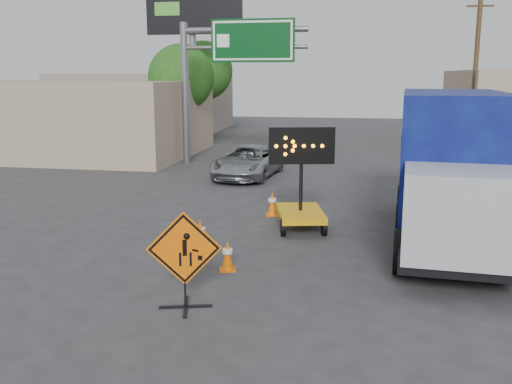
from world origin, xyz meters
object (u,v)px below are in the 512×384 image
(arrow_board, at_px, (301,207))
(pickup_truck, at_px, (248,162))
(box_truck, at_px, (450,176))
(construction_sign, at_px, (184,258))

(arrow_board, bearing_deg, pickup_truck, 97.94)
(pickup_truck, distance_m, box_truck, 11.16)
(pickup_truck, relative_size, box_truck, 0.58)
(box_truck, bearing_deg, arrow_board, 175.51)
(arrow_board, relative_size, box_truck, 0.35)
(construction_sign, distance_m, pickup_truck, 14.10)
(arrow_board, height_order, pickup_truck, arrow_board)
(arrow_board, relative_size, pickup_truck, 0.60)
(pickup_truck, bearing_deg, box_truck, -45.22)
(pickup_truck, height_order, box_truck, box_truck)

